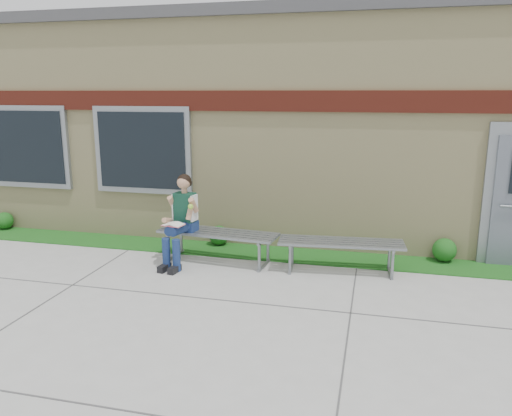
# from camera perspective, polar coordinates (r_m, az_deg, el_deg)

# --- Properties ---
(ground) EXTENTS (80.00, 80.00, 0.00)m
(ground) POSITION_cam_1_polar(r_m,az_deg,el_deg) (6.27, 1.10, -12.90)
(ground) COLOR #9E9E99
(ground) RESTS_ON ground
(grass_strip) EXTENTS (16.00, 0.80, 0.02)m
(grass_strip) POSITION_cam_1_polar(r_m,az_deg,el_deg) (8.63, 4.88, -5.43)
(grass_strip) COLOR #154312
(grass_strip) RESTS_ON ground
(school_building) EXTENTS (16.20, 6.22, 4.20)m
(school_building) POSITION_cam_1_polar(r_m,az_deg,el_deg) (11.57, 7.71, 9.79)
(school_building) COLOR beige
(school_building) RESTS_ON ground
(bench_left) EXTENTS (2.03, 0.74, 0.52)m
(bench_left) POSITION_cam_1_polar(r_m,az_deg,el_deg) (8.24, -4.37, -3.51)
(bench_left) COLOR gray
(bench_left) RESTS_ON ground
(bench_right) EXTENTS (1.96, 0.70, 0.50)m
(bench_right) POSITION_cam_1_polar(r_m,az_deg,el_deg) (7.88, 9.65, -4.54)
(bench_right) COLOR gray
(bench_right) RESTS_ON ground
(girl) EXTENTS (0.51, 0.89, 1.46)m
(girl) POSITION_cam_1_polar(r_m,az_deg,el_deg) (8.12, -8.58, -1.10)
(girl) COLOR navy
(girl) RESTS_ON ground
(shrub_west) EXTENTS (0.34, 0.34, 0.34)m
(shrub_west) POSITION_cam_1_polar(r_m,az_deg,el_deg) (11.39, -26.81, -1.30)
(shrub_west) COLOR #154312
(shrub_west) RESTS_ON grass_strip
(shrub_mid) EXTENTS (0.35, 0.35, 0.35)m
(shrub_mid) POSITION_cam_1_polar(r_m,az_deg,el_deg) (9.15, -4.27, -3.13)
(shrub_mid) COLOR #154312
(shrub_mid) RESTS_ON grass_strip
(shrub_east) EXTENTS (0.39, 0.39, 0.39)m
(shrub_east) POSITION_cam_1_polar(r_m,az_deg,el_deg) (8.80, 20.73, -4.50)
(shrub_east) COLOR #154312
(shrub_east) RESTS_ON grass_strip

